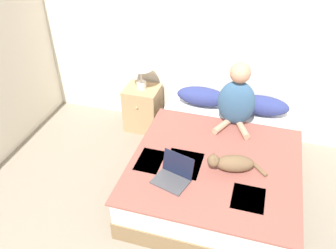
{
  "coord_description": "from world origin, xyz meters",
  "views": [
    {
      "loc": [
        0.54,
        -0.21,
        2.74
      ],
      "look_at": [
        -0.23,
        2.4,
        0.8
      ],
      "focal_mm": 38.0,
      "sensor_mm": 36.0,
      "label": 1
    }
  ],
  "objects": [
    {
      "name": "cat_tabby",
      "position": [
        0.41,
        2.33,
        0.54
      ],
      "size": [
        0.56,
        0.26,
        0.18
      ],
      "rotation": [
        0.0,
        0.0,
        -2.89
      ],
      "color": "brown",
      "rests_on": "bed"
    },
    {
      "name": "wall_back",
      "position": [
        0.0,
        3.62,
        1.27
      ],
      "size": [
        5.37,
        0.05,
        2.55
      ],
      "color": "silver",
      "rests_on": "ground_plane"
    },
    {
      "name": "table_lamp",
      "position": [
        -0.85,
        3.36,
        0.93
      ],
      "size": [
        0.32,
        0.32,
        0.48
      ],
      "color": "beige",
      "rests_on": "nightstand"
    },
    {
      "name": "pillow_far",
      "position": [
        0.6,
        3.4,
        0.56
      ],
      "size": [
        0.61,
        0.25,
        0.22
      ],
      "color": "navy",
      "rests_on": "bed"
    },
    {
      "name": "person_sitting",
      "position": [
        0.33,
        3.11,
        0.77
      ],
      "size": [
        0.41,
        0.4,
        0.73
      ],
      "color": "#33567A",
      "rests_on": "bed"
    },
    {
      "name": "nightstand",
      "position": [
        -0.85,
        3.36,
        0.29
      ],
      "size": [
        0.42,
        0.4,
        0.57
      ],
      "color": "tan",
      "rests_on": "ground_plane"
    },
    {
      "name": "pillow_near",
      "position": [
        -0.1,
        3.4,
        0.56
      ],
      "size": [
        0.61,
        0.25,
        0.22
      ],
      "color": "navy",
      "rests_on": "bed"
    },
    {
      "name": "bed",
      "position": [
        0.25,
        2.57,
        0.22
      ],
      "size": [
        1.61,
        1.95,
        0.45
      ],
      "color": "brown",
      "rests_on": "ground_plane"
    },
    {
      "name": "laptop_open",
      "position": [
        -0.08,
        2.06,
        0.5
      ],
      "size": [
        0.37,
        0.34,
        0.23
      ],
      "rotation": [
        0.0,
        0.0,
        -0.28
      ],
      "color": "#424247",
      "rests_on": "bed"
    }
  ]
}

